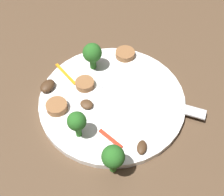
# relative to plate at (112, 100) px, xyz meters

# --- Properties ---
(ground_plane) EXTENTS (1.40, 1.40, 0.00)m
(ground_plane) POSITION_rel_plate_xyz_m (0.00, 0.00, -0.01)
(ground_plane) COLOR #4C3826
(plate) EXTENTS (0.24, 0.24, 0.01)m
(plate) POSITION_rel_plate_xyz_m (0.00, 0.00, 0.00)
(plate) COLOR white
(plate) RESTS_ON ground_plane
(fork) EXTENTS (0.17, 0.09, 0.00)m
(fork) POSITION_rel_plate_xyz_m (0.06, 0.05, 0.01)
(fork) COLOR silver
(fork) RESTS_ON plate
(broccoli_floret_0) EXTENTS (0.03, 0.03, 0.05)m
(broccoli_floret_0) POSITION_rel_plate_xyz_m (0.01, -0.08, 0.04)
(broccoli_floret_0) COLOR #296420
(broccoli_floret_0) RESTS_ON plate
(broccoli_floret_1) EXTENTS (0.03, 0.03, 0.05)m
(broccoli_floret_1) POSITION_rel_plate_xyz_m (-0.07, 0.03, 0.04)
(broccoli_floret_1) COLOR #296420
(broccoli_floret_1) RESTS_ON plate
(broccoli_floret_2) EXTENTS (0.03, 0.03, 0.05)m
(broccoli_floret_2) POSITION_rel_plate_xyz_m (0.09, -0.09, 0.04)
(broccoli_floret_2) COLOR #296420
(broccoli_floret_2) RESTS_ON plate
(sausage_slice_0) EXTENTS (0.05, 0.05, 0.01)m
(sausage_slice_0) POSITION_rel_plate_xyz_m (-0.05, -0.08, 0.01)
(sausage_slice_0) COLOR brown
(sausage_slice_0) RESTS_ON plate
(sausage_slice_1) EXTENTS (0.05, 0.05, 0.01)m
(sausage_slice_1) POSITION_rel_plate_xyz_m (-0.05, 0.09, 0.01)
(sausage_slice_1) COLOR brown
(sausage_slice_1) RESTS_ON plate
(sausage_slice_2) EXTENTS (0.03, 0.03, 0.01)m
(sausage_slice_2) POSITION_rel_plate_xyz_m (-0.05, -0.01, 0.01)
(sausage_slice_2) COLOR brown
(sausage_slice_2) RESTS_ON plate
(mushroom_0) EXTENTS (0.02, 0.03, 0.01)m
(mushroom_0) POSITION_rel_plate_xyz_m (0.10, -0.04, 0.01)
(mushroom_0) COLOR #422B19
(mushroom_0) RESTS_ON plate
(mushroom_1) EXTENTS (0.03, 0.03, 0.01)m
(mushroom_1) POSITION_rel_plate_xyz_m (-0.09, -0.06, 0.01)
(mushroom_1) COLOR #422B19
(mushroom_1) RESTS_ON plate
(mushroom_3) EXTENTS (0.03, 0.02, 0.01)m
(mushroom_3) POSITION_rel_plate_xyz_m (-0.02, -0.04, 0.01)
(mushroom_3) COLOR #4C331E
(mushroom_3) RESTS_ON plate
(pepper_strip_0) EXTENTS (0.04, 0.01, 0.00)m
(pepper_strip_0) POSITION_rel_plate_xyz_m (0.05, -0.06, 0.01)
(pepper_strip_0) COLOR red
(pepper_strip_0) RESTS_ON plate
(pepper_strip_2) EXTENTS (0.06, 0.01, 0.00)m
(pepper_strip_2) POSITION_rel_plate_xyz_m (-0.09, -0.02, 0.01)
(pepper_strip_2) COLOR orange
(pepper_strip_2) RESTS_ON plate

